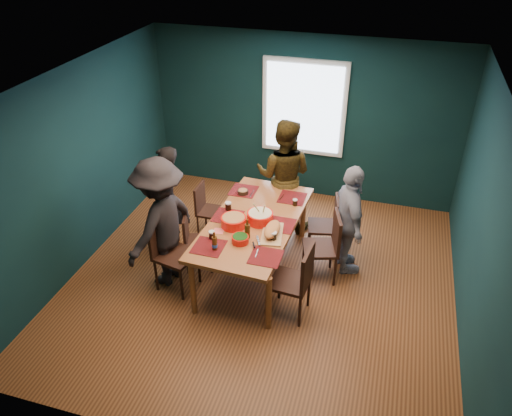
{
  "coord_description": "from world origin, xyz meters",
  "views": [
    {
      "loc": [
        1.38,
        -5.01,
        4.4
      ],
      "look_at": [
        -0.13,
        0.19,
        1.02
      ],
      "focal_mm": 35.0,
      "sensor_mm": 36.0,
      "label": 1
    }
  ],
  "objects": [
    {
      "name": "bowl_dumpling",
      "position": [
        -0.07,
        0.18,
        0.9
      ],
      "size": [
        0.34,
        0.34,
        0.32
      ],
      "color": "red",
      "rests_on": "dining_table"
    },
    {
      "name": "chair_right_far",
      "position": [
        0.73,
        0.9,
        0.52
      ],
      "size": [
        0.47,
        0.47,
        0.89
      ],
      "rotation": [
        0.0,
        0.0,
        0.21
      ],
      "color": "black",
      "rests_on": "floor"
    },
    {
      "name": "cutting_board",
      "position": [
        0.15,
        -0.06,
        0.88
      ],
      "size": [
        0.34,
        0.64,
        0.14
      ],
      "rotation": [
        0.0,
        0.0,
        0.16
      ],
      "color": "tan",
      "rests_on": "dining_table"
    },
    {
      "name": "cola_glass_c",
      "position": [
        0.27,
        0.7,
        0.87
      ],
      "size": [
        0.07,
        0.07,
        0.09
      ],
      "color": "black",
      "rests_on": "dining_table"
    },
    {
      "name": "person_right",
      "position": [
        1.03,
        0.57,
        0.79
      ],
      "size": [
        0.71,
        1.0,
        1.57
      ],
      "primitive_type": "imported",
      "rotation": [
        0.0,
        0.0,
        1.97
      ],
      "color": "white",
      "rests_on": "floor"
    },
    {
      "name": "dining_table",
      "position": [
        -0.16,
        0.18,
        0.74
      ],
      "size": [
        1.2,
        2.22,
        0.82
      ],
      "rotation": [
        0.0,
        0.0,
        -0.06
      ],
      "color": "#A45D31",
      "rests_on": "floor"
    },
    {
      "name": "small_bowl",
      "position": [
        -0.5,
        0.8,
        0.86
      ],
      "size": [
        0.15,
        0.15,
        0.06
      ],
      "color": "black",
      "rests_on": "dining_table"
    },
    {
      "name": "person_far_left",
      "position": [
        -1.49,
        0.41,
        0.79
      ],
      "size": [
        0.58,
        0.68,
        1.58
      ],
      "primitive_type": "imported",
      "rotation": [
        0.0,
        0.0,
        5.12
      ],
      "color": "black",
      "rests_on": "floor"
    },
    {
      "name": "bowl_salad",
      "position": [
        -0.37,
        -0.01,
        0.89
      ],
      "size": [
        0.33,
        0.33,
        0.14
      ],
      "color": "red",
      "rests_on": "dining_table"
    },
    {
      "name": "person_back",
      "position": [
        -0.05,
        1.38,
        0.88
      ],
      "size": [
        0.86,
        0.67,
        1.76
      ],
      "primitive_type": "imported",
      "rotation": [
        0.0,
        0.0,
        3.14
      ],
      "color": "black",
      "rests_on": "floor"
    },
    {
      "name": "cola_glass_d",
      "position": [
        -0.56,
        0.34,
        0.89
      ],
      "size": [
        0.08,
        0.08,
        0.12
      ],
      "color": "black",
      "rests_on": "dining_table"
    },
    {
      "name": "beer_bottle_b",
      "position": [
        -0.13,
        -0.2,
        0.92
      ],
      "size": [
        0.07,
        0.07,
        0.26
      ],
      "color": "#41220B",
      "rests_on": "dining_table"
    },
    {
      "name": "person_near_left",
      "position": [
        -1.24,
        -0.3,
        0.89
      ],
      "size": [
        0.94,
        1.28,
        1.78
      ],
      "primitive_type": "imported",
      "rotation": [
        0.0,
        0.0,
        4.45
      ],
      "color": "black",
      "rests_on": "floor"
    },
    {
      "name": "beer_bottle_a",
      "position": [
        -0.43,
        -0.55,
        0.91
      ],
      "size": [
        0.07,
        0.07,
        0.25
      ],
      "color": "#41220B",
      "rests_on": "dining_table"
    },
    {
      "name": "cola_glass_b",
      "position": [
        0.2,
        -0.17,
        0.89
      ],
      "size": [
        0.09,
        0.09,
        0.12
      ],
      "color": "black",
      "rests_on": "dining_table"
    },
    {
      "name": "cola_glass_a",
      "position": [
        -0.54,
        -0.35,
        0.88
      ],
      "size": [
        0.08,
        0.08,
        0.11
      ],
      "color": "black",
      "rests_on": "dining_table"
    },
    {
      "name": "chair_left_mid",
      "position": [
        -0.98,
        0.04,
        0.49
      ],
      "size": [
        0.48,
        0.48,
        0.84
      ],
      "rotation": [
        0.0,
        0.0,
        0.3
      ],
      "color": "black",
      "rests_on": "floor"
    },
    {
      "name": "chair_right_near",
      "position": [
        0.58,
        -0.49,
        0.58
      ],
      "size": [
        0.49,
        0.49,
        1.0
      ],
      "rotation": [
        0.0,
        0.0,
        -0.08
      ],
      "color": "black",
      "rests_on": "floor"
    },
    {
      "name": "room",
      "position": [
        0.0,
        0.27,
        1.37
      ],
      "size": [
        5.01,
        5.01,
        2.71
      ],
      "color": "#99572C",
      "rests_on": "ground"
    },
    {
      "name": "napkin_a",
      "position": [
        0.15,
        0.29,
        0.82
      ],
      "size": [
        0.2,
        0.2,
        0.0
      ],
      "primitive_type": "cube",
      "rotation": [
        0.0,
        0.0,
        0.46
      ],
      "color": "#EB6663",
      "rests_on": "dining_table"
    },
    {
      "name": "napkin_c",
      "position": [
        0.19,
        -0.47,
        0.82
      ],
      "size": [
        0.14,
        0.14,
        0.0
      ],
      "primitive_type": "cube",
      "rotation": [
        0.0,
        0.0,
        -0.07
      ],
      "color": "#EB6663",
      "rests_on": "dining_table"
    },
    {
      "name": "bowl_herbs",
      "position": [
        -0.18,
        -0.32,
        0.87
      ],
      "size": [
        0.21,
        0.21,
        0.09
      ],
      "color": "red",
      "rests_on": "dining_table"
    },
    {
      "name": "chair_right_mid",
      "position": [
        0.81,
        0.32,
        0.57
      ],
      "size": [
        0.55,
        0.55,
        0.98
      ],
      "rotation": [
        0.0,
        0.0,
        0.29
      ],
      "color": "black",
      "rests_on": "floor"
    },
    {
      "name": "napkin_b",
      "position": [
        -0.52,
        -0.18,
        0.82
      ],
      "size": [
        0.14,
        0.14,
        0.0
      ],
      "primitive_type": "cube",
      "rotation": [
        0.0,
        0.0,
        0.14
      ],
      "color": "#EB6663",
      "rests_on": "dining_table"
    },
    {
      "name": "chair_left_near",
      "position": [
        -1.12,
        -0.39,
        0.6
      ],
      "size": [
        0.55,
        0.55,
        1.03
      ],
      "rotation": [
        0.0,
        0.0,
        -0.21
      ],
      "color": "black",
      "rests_on": "floor"
    },
    {
      "name": "chair_left_far",
      "position": [
        -1.1,
        0.85,
        0.48
      ],
      "size": [
        0.37,
        0.37,
        0.83
      ],
      "rotation": [
        0.0,
        0.0,
        0.0
      ],
      "color": "black",
      "rests_on": "floor"
    }
  ]
}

